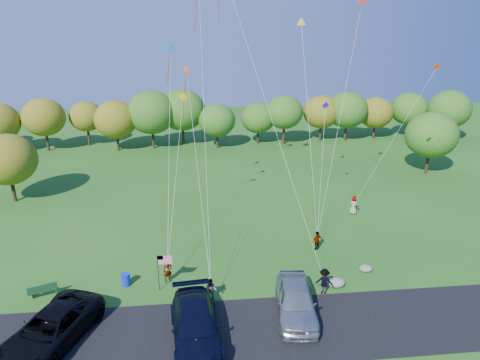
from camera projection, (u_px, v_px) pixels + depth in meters
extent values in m
plane|color=#215718|center=(253.00, 290.00, 28.76)|extent=(140.00, 140.00, 0.00)
cube|color=black|center=(262.00, 329.00, 25.00)|extent=(44.00, 6.00, 0.06)
cylinder|color=#3D2A16|center=(14.00, 139.00, 62.51)|extent=(0.36, 0.36, 2.38)
ellipsoid|color=#3B6719|center=(10.00, 119.00, 61.48)|extent=(5.66, 5.66, 5.09)
cylinder|color=#3D2A16|center=(48.00, 142.00, 60.56)|extent=(0.36, 0.36, 2.56)
ellipsoid|color=#3B6719|center=(44.00, 121.00, 59.54)|extent=(5.36, 5.36, 4.83)
cylinder|color=#3D2A16|center=(87.00, 138.00, 62.57)|extent=(0.36, 0.36, 2.65)
ellipsoid|color=#205E18|center=(84.00, 114.00, 61.35)|extent=(7.07, 7.07, 6.36)
cylinder|color=#3D2A16|center=(115.00, 138.00, 62.76)|extent=(0.36, 0.36, 2.71)
ellipsoid|color=#3B6719|center=(112.00, 115.00, 61.63)|extent=(6.17, 6.17, 5.55)
cylinder|color=#3D2A16|center=(146.00, 137.00, 62.30)|extent=(0.36, 0.36, 3.19)
ellipsoid|color=#205E18|center=(144.00, 112.00, 61.09)|extent=(6.07, 6.07, 5.46)
cylinder|color=#3D2A16|center=(182.00, 137.00, 63.41)|extent=(0.36, 0.36, 2.50)
ellipsoid|color=#205E18|center=(181.00, 115.00, 62.27)|extent=(6.50, 6.50, 5.85)
cylinder|color=#3D2A16|center=(218.00, 138.00, 62.86)|extent=(0.36, 0.36, 2.50)
ellipsoid|color=#3B6719|center=(217.00, 114.00, 61.66)|extent=(7.02, 7.02, 6.32)
cylinder|color=#3D2A16|center=(251.00, 135.00, 64.20)|extent=(0.36, 0.36, 2.83)
ellipsoid|color=#3B6719|center=(251.00, 115.00, 63.19)|extent=(4.82, 4.82, 4.34)
cylinder|color=#3D2A16|center=(287.00, 136.00, 63.43)|extent=(0.36, 0.36, 2.82)
ellipsoid|color=#205E18|center=(288.00, 116.00, 62.40)|extent=(4.95, 4.95, 4.45)
cylinder|color=#3D2A16|center=(316.00, 132.00, 64.98)|extent=(0.36, 0.36, 3.18)
ellipsoid|color=#205E18|center=(317.00, 108.00, 63.72)|extent=(6.57, 6.57, 5.92)
cylinder|color=#3D2A16|center=(349.00, 132.00, 67.08)|extent=(0.36, 0.36, 2.36)
ellipsoid|color=#3B6719|center=(351.00, 111.00, 65.99)|extent=(6.29, 6.29, 5.66)
cylinder|color=#3D2A16|center=(383.00, 131.00, 65.58)|extent=(0.36, 0.36, 3.08)
ellipsoid|color=#205E18|center=(386.00, 109.00, 64.40)|extent=(5.98, 5.98, 5.38)
cylinder|color=#3D2A16|center=(408.00, 133.00, 66.15)|extent=(0.36, 0.36, 2.30)
ellipsoid|color=#205E18|center=(411.00, 112.00, 65.02)|extent=(6.75, 6.75, 6.07)
cylinder|color=#3D2A16|center=(437.00, 130.00, 67.64)|extent=(0.36, 0.36, 2.62)
ellipsoid|color=#205E18|center=(440.00, 110.00, 66.56)|extent=(5.80, 5.80, 5.22)
cylinder|color=#3D2A16|center=(13.00, 189.00, 43.02)|extent=(0.36, 0.36, 2.60)
ellipsoid|color=#3B6719|center=(8.00, 159.00, 41.97)|extent=(5.60, 5.60, 5.04)
cylinder|color=#3D2A16|center=(427.00, 162.00, 51.20)|extent=(0.36, 0.36, 2.80)
ellipsoid|color=#205E18|center=(432.00, 135.00, 50.07)|extent=(6.00, 6.00, 5.40)
imported|color=black|center=(51.00, 329.00, 23.60)|extent=(5.33, 7.33, 1.85)
imported|color=black|center=(196.00, 326.00, 23.83)|extent=(3.22, 6.74, 1.90)
imported|color=#A0A4AB|center=(296.00, 301.00, 25.93)|extent=(2.99, 6.00, 1.96)
imported|color=#4C4C59|center=(167.00, 271.00, 29.45)|extent=(0.74, 0.61, 1.74)
imported|color=#4C4C59|center=(211.00, 290.00, 27.47)|extent=(0.90, 0.80, 1.55)
imported|color=#4C4C59|center=(324.00, 281.00, 28.15)|extent=(1.33, 1.02, 1.81)
imported|color=#4C4C59|center=(317.00, 241.00, 33.75)|extent=(1.00, 0.76, 1.59)
imported|color=#4C4C59|center=(354.00, 205.00, 40.20)|extent=(1.04, 0.93, 1.78)
cube|color=#163C20|center=(44.00, 291.00, 27.94)|extent=(1.73, 0.76, 0.06)
cube|color=#163C20|center=(42.00, 289.00, 27.67)|extent=(1.71, 0.70, 0.55)
cube|color=#163C20|center=(33.00, 295.00, 27.94)|extent=(0.24, 0.45, 0.42)
cube|color=#163C20|center=(56.00, 293.00, 28.09)|extent=(0.24, 0.45, 0.42)
cylinder|color=#0D28C8|center=(126.00, 280.00, 29.17)|extent=(0.60, 0.60, 0.89)
cylinder|color=black|center=(158.00, 273.00, 28.30)|extent=(0.05, 0.05, 2.67)
cube|color=red|center=(165.00, 260.00, 28.02)|extent=(0.96, 0.64, 0.02)
cube|color=navy|center=(160.00, 258.00, 27.94)|extent=(0.38, 0.02, 0.30)
ellipsoid|color=gray|center=(336.00, 283.00, 29.09)|extent=(1.20, 0.94, 0.60)
ellipsoid|color=gray|center=(366.00, 268.00, 30.91)|extent=(0.92, 0.77, 0.48)
cone|color=#1268B4|center=(170.00, 47.00, 35.08)|extent=(1.08, 0.85, 0.92)
cone|color=#E9AD0F|center=(302.00, 22.00, 34.99)|extent=(0.91, 0.48, 0.81)
cone|color=red|center=(362.00, 0.00, 34.28)|extent=(1.15, 0.75, 0.99)
cube|color=#C2390D|center=(437.00, 67.00, 35.78)|extent=(0.69, 0.21, 0.67)
cube|color=yellow|center=(183.00, 97.00, 33.76)|extent=(0.74, 0.26, 0.74)
cube|color=#3315D4|center=(326.00, 105.00, 37.73)|extent=(0.70, 0.22, 0.69)
cone|color=red|center=(186.00, 70.00, 34.02)|extent=(0.75, 0.38, 0.69)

